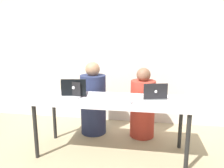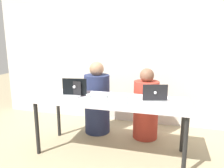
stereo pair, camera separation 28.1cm
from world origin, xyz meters
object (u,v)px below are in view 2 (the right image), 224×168
(water_glass_center, at_px, (105,99))
(water_glass_left, at_px, (89,99))
(laptop_front_left, at_px, (69,94))
(laptop_back_right, at_px, (154,96))
(person_on_left, at_px, (97,102))
(laptop_back_left, at_px, (76,91))
(water_glass_right, at_px, (126,101))
(person_on_right, at_px, (146,108))

(water_glass_center, bearing_deg, water_glass_left, 179.76)
(laptop_front_left, relative_size, laptop_back_right, 0.88)
(water_glass_center, bearing_deg, laptop_front_left, 165.98)
(person_on_left, xyz_separation_m, laptop_back_left, (-0.12, -0.50, 0.29))
(water_glass_right, bearing_deg, person_on_left, 128.93)
(laptop_front_left, bearing_deg, water_glass_right, -1.69)
(laptop_back_right, xyz_separation_m, water_glass_center, (-0.55, -0.29, 0.00))
(laptop_front_left, relative_size, water_glass_center, 2.77)
(water_glass_center, bearing_deg, water_glass_right, 2.65)
(water_glass_left, bearing_deg, water_glass_center, -0.24)
(laptop_back_right, distance_m, water_glass_center, 0.62)
(laptop_back_right, bearing_deg, water_glass_center, 13.69)
(water_glass_right, relative_size, water_glass_center, 0.98)
(person_on_right, xyz_separation_m, water_glass_right, (-0.16, -0.77, 0.32))
(laptop_front_left, distance_m, water_glass_left, 0.36)
(laptop_front_left, height_order, water_glass_left, laptop_front_left)
(person_on_right, xyz_separation_m, laptop_back_right, (0.15, -0.49, 0.32))
(water_glass_left, height_order, water_glass_center, water_glass_center)
(laptop_back_left, xyz_separation_m, water_glass_left, (0.29, -0.28, -0.01))
(laptop_back_right, xyz_separation_m, water_glass_left, (-0.75, -0.29, -0.01))
(laptop_front_left, distance_m, water_glass_right, 0.79)
(person_on_left, height_order, water_glass_center, person_on_left)
(laptop_back_left, height_order, water_glass_right, laptop_back_left)
(laptop_front_left, distance_m, laptop_back_left, 0.15)
(laptop_front_left, distance_m, laptop_back_right, 1.09)
(person_on_left, bearing_deg, water_glass_right, 139.21)
(laptop_back_left, relative_size, water_glass_right, 3.33)
(laptop_back_left, bearing_deg, water_glass_left, 127.38)
(laptop_back_left, bearing_deg, person_on_right, -159.94)
(laptop_back_right, bearing_deg, water_glass_left, 6.78)
(person_on_right, relative_size, water_glass_right, 9.92)
(laptop_back_left, relative_size, water_glass_left, 3.82)
(person_on_right, bearing_deg, water_glass_left, 64.77)
(laptop_back_right, bearing_deg, person_on_right, -87.51)
(laptop_back_left, distance_m, water_glass_center, 0.57)
(person_on_left, distance_m, laptop_back_left, 0.59)
(laptop_front_left, height_order, water_glass_right, laptop_front_left)
(laptop_front_left, relative_size, water_glass_right, 2.82)
(laptop_back_right, bearing_deg, laptop_back_left, -13.65)
(laptop_front_left, xyz_separation_m, water_glass_center, (0.53, -0.13, 0.00))
(person_on_right, height_order, laptop_back_right, person_on_right)
(person_on_left, relative_size, water_glass_left, 12.18)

